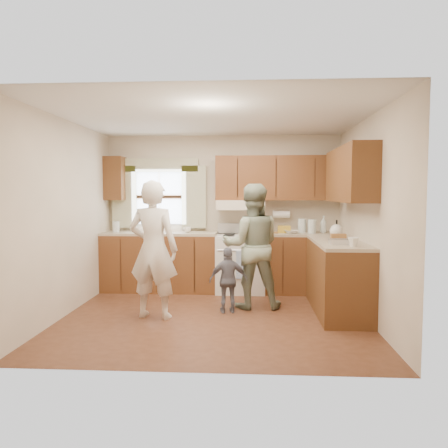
# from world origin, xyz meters

# --- Properties ---
(room) EXTENTS (3.80, 3.80, 3.80)m
(room) POSITION_xyz_m (0.00, 0.00, 1.25)
(room) COLOR #492616
(room) RESTS_ON ground
(kitchen_fixtures) EXTENTS (3.80, 2.25, 2.15)m
(kitchen_fixtures) POSITION_xyz_m (0.61, 1.08, 0.84)
(kitchen_fixtures) COLOR #4B2510
(kitchen_fixtures) RESTS_ON ground
(stove) EXTENTS (0.76, 0.67, 1.07)m
(stove) POSITION_xyz_m (0.30, 1.44, 0.47)
(stove) COLOR silver
(stove) RESTS_ON ground
(woman_left) EXTENTS (0.69, 0.51, 1.72)m
(woman_left) POSITION_xyz_m (-0.75, -0.09, 0.86)
(woman_left) COLOR white
(woman_left) RESTS_ON ground
(woman_right) EXTENTS (0.87, 0.70, 1.69)m
(woman_right) POSITION_xyz_m (0.47, 0.48, 0.84)
(woman_right) COLOR #254126
(woman_right) RESTS_ON ground
(child) EXTENTS (0.53, 0.28, 0.86)m
(child) POSITION_xyz_m (0.17, 0.20, 0.43)
(child) COLOR slate
(child) RESTS_ON ground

